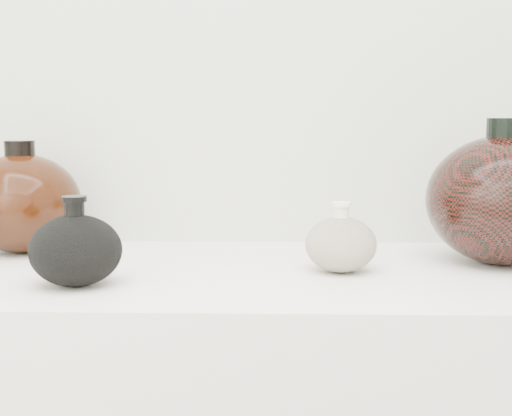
{
  "coord_description": "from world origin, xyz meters",
  "views": [
    {
      "loc": [
        0.08,
        -0.15,
        1.14
      ],
      "look_at": [
        0.05,
        0.92,
        1.0
      ],
      "focal_mm": 50.0,
      "sensor_mm": 36.0,
      "label": 1
    }
  ],
  "objects_px": {
    "right_round_pot": "(503,199)",
    "left_round_pot": "(22,203)",
    "cream_gourd_vase": "(341,244)",
    "black_gourd_vase": "(76,250)"
  },
  "relations": [
    {
      "from": "left_round_pot",
      "to": "black_gourd_vase",
      "type": "bearing_deg",
      "value": -56.49
    },
    {
      "from": "left_round_pot",
      "to": "right_round_pot",
      "type": "bearing_deg",
      "value": -5.57
    },
    {
      "from": "black_gourd_vase",
      "to": "left_round_pot",
      "type": "distance_m",
      "value": 0.3
    },
    {
      "from": "cream_gourd_vase",
      "to": "right_round_pot",
      "type": "relative_size",
      "value": 0.56
    },
    {
      "from": "cream_gourd_vase",
      "to": "left_round_pot",
      "type": "distance_m",
      "value": 0.57
    },
    {
      "from": "cream_gourd_vase",
      "to": "right_round_pot",
      "type": "distance_m",
      "value": 0.28
    },
    {
      "from": "black_gourd_vase",
      "to": "left_round_pot",
      "type": "height_order",
      "value": "left_round_pot"
    },
    {
      "from": "black_gourd_vase",
      "to": "left_round_pot",
      "type": "xyz_separation_m",
      "value": [
        -0.16,
        0.25,
        0.04
      ]
    },
    {
      "from": "black_gourd_vase",
      "to": "right_round_pot",
      "type": "height_order",
      "value": "right_round_pot"
    },
    {
      "from": "right_round_pot",
      "to": "left_round_pot",
      "type": "bearing_deg",
      "value": 174.43
    }
  ]
}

